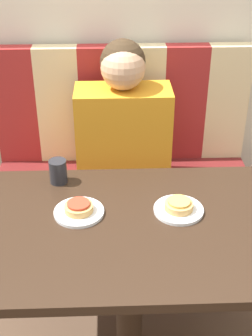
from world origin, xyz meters
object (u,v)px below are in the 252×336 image
(pizza_left, at_px, (79,207))
(pizza_right, at_px, (179,205))
(plate_left, at_px, (79,212))
(drinking_cup, at_px, (58,171))
(plate_right, at_px, (179,210))
(person, at_px, (123,118))

(pizza_left, xyz_separation_m, pizza_right, (0.35, 0.00, 0.00))
(plate_left, relative_size, drinking_cup, 1.87)
(plate_right, distance_m, drinking_cup, 0.48)
(person, height_order, pizza_right, person)
(plate_right, height_order, pizza_left, pizza_left)
(person, bearing_deg, drinking_cup, -122.46)
(plate_left, bearing_deg, drinking_cup, 112.82)
(plate_left, bearing_deg, plate_right, 0.00)
(plate_left, relative_size, pizza_right, 1.74)
(plate_left, xyz_separation_m, drinking_cup, (-0.09, 0.21, 0.04))
(plate_right, bearing_deg, person, 105.72)
(pizza_right, bearing_deg, drinking_cup, 154.52)
(pizza_left, bearing_deg, plate_left, 0.00)
(pizza_left, relative_size, drinking_cup, 1.08)
(pizza_right, bearing_deg, pizza_left, 180.00)
(plate_right, relative_size, drinking_cup, 1.87)
(pizza_right, height_order, drinking_cup, drinking_cup)
(pizza_left, height_order, drinking_cup, drinking_cup)
(person, bearing_deg, plate_left, -105.72)
(person, distance_m, plate_right, 0.64)
(plate_left, xyz_separation_m, plate_right, (0.35, 0.00, 0.00))
(pizza_right, xyz_separation_m, drinking_cup, (-0.43, 0.21, 0.02))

